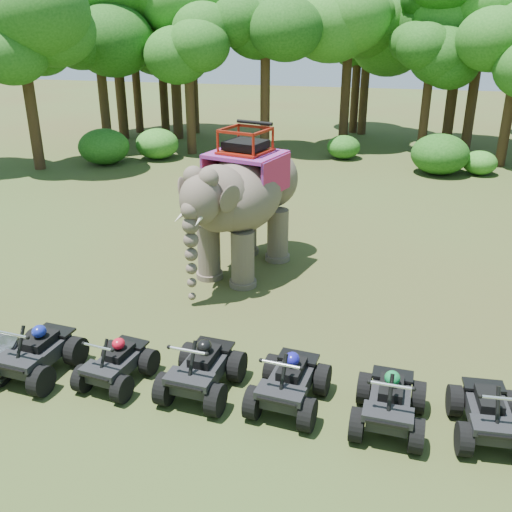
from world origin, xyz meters
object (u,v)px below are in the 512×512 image
object	(u,v)px
atv_3	(289,376)
atv_5	(490,407)
atv_0	(36,347)
elephant	(244,200)
atv_4	(390,395)
atv_1	(116,357)
atv_2	(201,362)

from	to	relation	value
atv_3	atv_5	world-z (taller)	atv_3
atv_0	atv_3	world-z (taller)	atv_0
elephant	atv_3	distance (m)	6.98
atv_0	atv_4	distance (m)	7.42
atv_0	atv_5	distance (m)	9.20
atv_1	atv_3	size ratio (longest dim) A/B	0.88
atv_3	atv_4	distance (m)	1.95
atv_4	atv_5	distance (m)	1.78
atv_4	atv_3	bearing A→B (deg)	178.16
atv_3	atv_0	bearing A→B (deg)	-171.50
elephant	atv_1	xyz separation A→B (m)	(-1.15, -6.40, -1.60)
atv_4	atv_1	bearing A→B (deg)	-177.88
atv_2	atv_3	xyz separation A→B (m)	(1.82, -0.03, -0.01)
atv_1	atv_5	bearing A→B (deg)	8.56
atv_1	atv_5	xyz separation A→B (m)	(7.41, 0.02, 0.04)
elephant	atv_0	distance (m)	7.31
atv_0	atv_1	xyz separation A→B (m)	(1.78, 0.12, -0.08)
atv_0	atv_5	bearing A→B (deg)	6.64
atv_2	atv_4	bearing A→B (deg)	2.14
atv_4	atv_5	size ratio (longest dim) A/B	1.04
elephant	atv_2	world-z (taller)	elephant
elephant	atv_3	size ratio (longest dim) A/B	2.86
atv_3	elephant	bearing A→B (deg)	118.26
elephant	atv_4	size ratio (longest dim) A/B	2.92
atv_0	atv_3	xyz separation A→B (m)	(5.47, 0.20, -0.00)
atv_2	atv_5	xyz separation A→B (m)	(5.55, -0.09, -0.05)
atv_2	atv_5	size ratio (longest dim) A/B	1.08
atv_1	atv_4	xyz separation A→B (m)	(5.63, -0.09, 0.07)
atv_1	atv_3	bearing A→B (deg)	9.64
atv_1	atv_0	bearing A→B (deg)	-167.64
elephant	atv_5	bearing A→B (deg)	-29.85
atv_4	elephant	bearing A→B (deg)	127.65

